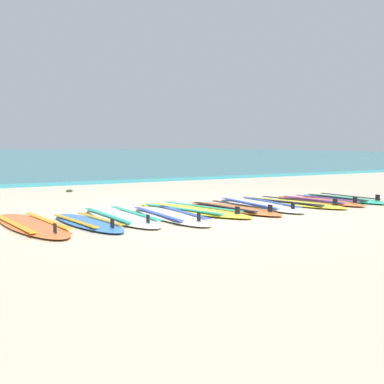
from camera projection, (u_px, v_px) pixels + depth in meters
name	position (u px, v px, depth m)	size (l,w,h in m)	color
ground_plane	(190.00, 211.00, 8.49)	(80.00, 80.00, 0.00)	#C1B599
surfboard_0	(31.00, 225.00, 6.84)	(0.79, 2.48, 0.18)	orange
surfboard_1	(87.00, 222.00, 7.04)	(0.67, 2.01, 0.18)	#3875CC
surfboard_2	(121.00, 216.00, 7.60)	(0.62, 2.44, 0.18)	white
surfboard_3	(170.00, 215.00, 7.72)	(0.68, 2.36, 0.18)	silver
surfboard_4	(192.00, 210.00, 8.33)	(1.21, 2.56, 0.18)	yellow
surfboard_5	(233.00, 208.00, 8.54)	(0.79, 2.24, 0.18)	orange
surfboard_6	(259.00, 204.00, 9.06)	(0.78, 2.50, 0.18)	white
surfboard_7	(291.00, 203.00, 9.31)	(1.10, 2.34, 0.18)	yellow
surfboard_8	(319.00, 201.00, 9.63)	(0.74, 2.07, 0.18)	orange
surfboard_9	(343.00, 199.00, 9.99)	(0.65, 2.03, 0.18)	#2DB793
seaweed_clump_near_shoreline	(69.00, 191.00, 11.70)	(0.16, 0.13, 0.06)	#2D381E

